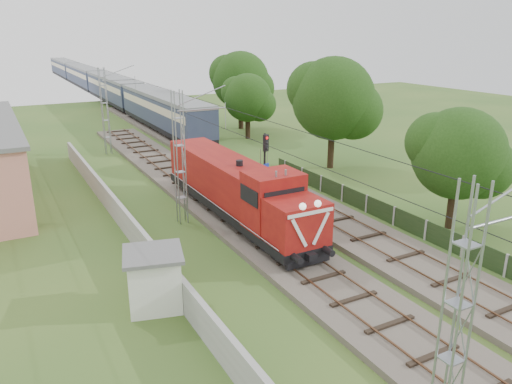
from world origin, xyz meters
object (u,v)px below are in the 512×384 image
signal_post (265,157)px  relay_hut (154,279)px  coach_rake (97,81)px  locomotive (236,188)px

signal_post → relay_hut: size_ratio=1.67×
coach_rake → relay_hut: coach_rake is taller
locomotive → relay_hut: locomotive is taller
locomotive → signal_post: (2.83, 1.50, 1.25)m
relay_hut → locomotive: bearing=44.3°
coach_rake → signal_post: signal_post is taller
signal_post → relay_hut: signal_post is taller
locomotive → coach_rake: bearing=85.6°
coach_rake → signal_post: bearing=-91.9°
coach_rake → relay_hut: bearing=-99.7°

